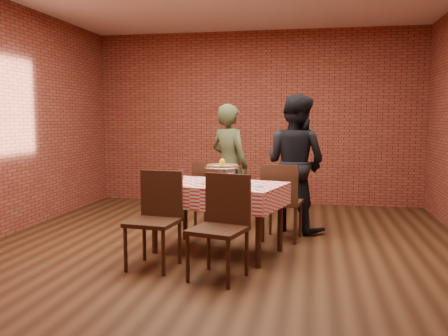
{
  "coord_description": "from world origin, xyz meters",
  "views": [
    {
      "loc": [
        0.97,
        -5.11,
        1.46
      ],
      "look_at": [
        0.02,
        -0.04,
        0.91
      ],
      "focal_mm": 38.42,
      "sensor_mm": 36.0,
      "label": 1
    }
  ],
  "objects": [
    {
      "name": "ground",
      "position": [
        0.0,
        0.0,
        0.0
      ],
      "size": [
        6.0,
        6.0,
        0.0
      ],
      "primitive_type": "plane",
      "color": "black",
      "rests_on": "ground"
    },
    {
      "name": "back_wall",
      "position": [
        0.0,
        3.0,
        1.45
      ],
      "size": [
        5.5,
        0.0,
        5.5
      ],
      "primitive_type": "plane",
      "rotation": [
        1.57,
        0.0,
        0.0
      ],
      "color": "maroon",
      "rests_on": "ground"
    },
    {
      "name": "table",
      "position": [
        -0.03,
        -0.12,
        0.38
      ],
      "size": [
        1.52,
        1.13,
        0.75
      ],
      "primitive_type": "cube",
      "rotation": [
        0.0,
        0.0,
        -0.26
      ],
      "color": "#351D0F",
      "rests_on": "ground"
    },
    {
      "name": "tablecloth",
      "position": [
        -0.03,
        -0.12,
        0.64
      ],
      "size": [
        1.56,
        1.18,
        0.23
      ],
      "primitive_type": null,
      "rotation": [
        0.0,
        0.0,
        -0.26
      ],
      "color": "red",
      "rests_on": "table"
    },
    {
      "name": "pizza_stand",
      "position": [
        0.02,
        -0.14,
        0.85
      ],
      "size": [
        0.52,
        0.52,
        0.18
      ],
      "primitive_type": null,
      "rotation": [
        0.0,
        0.0,
        -0.39
      ],
      "color": "silver",
      "rests_on": "tablecloth"
    },
    {
      "name": "pizza",
      "position": [
        0.02,
        -0.14,
        0.94
      ],
      "size": [
        0.45,
        0.45,
        0.03
      ],
      "primitive_type": "cylinder",
      "rotation": [
        0.0,
        0.0,
        -0.39
      ],
      "color": "beige",
      "rests_on": "pizza_stand"
    },
    {
      "name": "lemon",
      "position": [
        0.02,
        -0.14,
        0.98
      ],
      "size": [
        0.08,
        0.08,
        0.08
      ],
      "primitive_type": "ellipsoid",
      "rotation": [
        0.0,
        0.0,
        -0.39
      ],
      "color": "yellow",
      "rests_on": "pizza"
    },
    {
      "name": "water_glass_left",
      "position": [
        -0.52,
        -0.14,
        0.82
      ],
      "size": [
        0.09,
        0.09,
        0.12
      ],
      "primitive_type": "cylinder",
      "rotation": [
        0.0,
        0.0,
        -0.26
      ],
      "color": "white",
      "rests_on": "tablecloth"
    },
    {
      "name": "water_glass_right",
      "position": [
        -0.51,
        0.11,
        0.82
      ],
      "size": [
        0.09,
        0.09,
        0.12
      ],
      "primitive_type": "cylinder",
      "rotation": [
        0.0,
        0.0,
        -0.26
      ],
      "color": "white",
      "rests_on": "tablecloth"
    },
    {
      "name": "side_plate",
      "position": [
        0.4,
        -0.28,
        0.76
      ],
      "size": [
        0.2,
        0.2,
        0.01
      ],
      "primitive_type": "cylinder",
      "rotation": [
        0.0,
        0.0,
        -0.26
      ],
      "color": "white",
      "rests_on": "tablecloth"
    },
    {
      "name": "sweetener_packet_a",
      "position": [
        0.46,
        -0.43,
        0.76
      ],
      "size": [
        0.06,
        0.05,
        0.0
      ],
      "primitive_type": "cube",
      "rotation": [
        0.0,
        0.0,
        0.38
      ],
      "color": "white",
      "rests_on": "tablecloth"
    },
    {
      "name": "sweetener_packet_b",
      "position": [
        0.54,
        -0.43,
        0.76
      ],
      "size": [
        0.05,
        0.04,
        0.0
      ],
      "primitive_type": "cube",
      "rotation": [
        0.0,
        0.0,
        -0.1
      ],
      "color": "white",
      "rests_on": "tablecloth"
    },
    {
      "name": "condiment_caddy",
      "position": [
        0.09,
        0.13,
        0.82
      ],
      "size": [
        0.11,
        0.09,
        0.13
      ],
      "primitive_type": "cube",
      "rotation": [
        0.0,
        0.0,
        -0.22
      ],
      "color": "silver",
      "rests_on": "tablecloth"
    },
    {
      "name": "chair_near_left",
      "position": [
        -0.54,
        -0.77,
        0.47
      ],
      "size": [
        0.5,
        0.5,
        0.93
      ],
      "primitive_type": null,
      "rotation": [
        0.0,
        0.0,
        -0.12
      ],
      "color": "#351D0F",
      "rests_on": "ground"
    },
    {
      "name": "chair_near_right",
      "position": [
        0.14,
        -0.97,
        0.47
      ],
      "size": [
        0.56,
        0.56,
        0.94
      ],
      "primitive_type": null,
      "rotation": [
        0.0,
        0.0,
        -0.27
      ],
      "color": "#351D0F",
      "rests_on": "ground"
    },
    {
      "name": "chair_far_left",
      "position": [
        -0.27,
        0.78,
        0.45
      ],
      "size": [
        0.47,
        0.47,
        0.91
      ],
      "primitive_type": null,
      "rotation": [
        0.0,
        0.0,
        3.02
      ],
      "color": "#351D0F",
      "rests_on": "ground"
    },
    {
      "name": "chair_far_right",
      "position": [
        0.62,
        0.56,
        0.46
      ],
      "size": [
        0.49,
        0.49,
        0.92
      ],
      "primitive_type": null,
      "rotation": [
        0.0,
        0.0,
        3.0
      ],
      "color": "#351D0F",
      "rests_on": "ground"
    },
    {
      "name": "diner_olive",
      "position": [
        -0.14,
        1.22,
        0.82
      ],
      "size": [
        0.71,
        0.65,
        1.64
      ],
      "primitive_type": "imported",
      "rotation": [
        0.0,
        0.0,
        2.58
      ],
      "color": "#3E4527",
      "rests_on": "ground"
    },
    {
      "name": "diner_black",
      "position": [
        0.74,
        1.06,
        0.87
      ],
      "size": [
        1.07,
        1.01,
        1.75
      ],
      "primitive_type": "imported",
      "rotation": [
        0.0,
        0.0,
        2.59
      ],
      "color": "black",
      "rests_on": "ground"
    }
  ]
}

